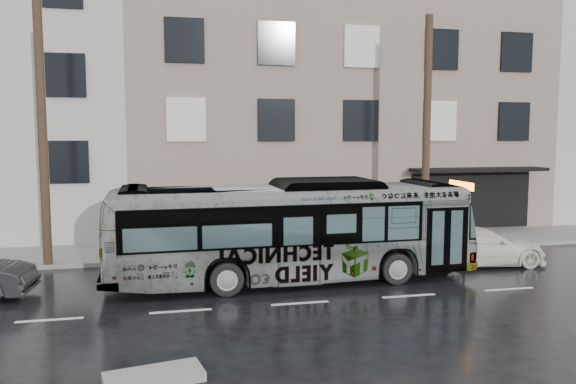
% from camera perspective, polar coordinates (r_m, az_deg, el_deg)
% --- Properties ---
extents(ground, '(120.00, 120.00, 0.00)m').
position_cam_1_polar(ground, '(17.94, -0.71, -8.95)').
color(ground, black).
rests_on(ground, ground).
extents(sidewalk, '(90.00, 3.60, 0.15)m').
position_cam_1_polar(sidewalk, '(22.62, -3.27, -5.66)').
color(sidewalk, gray).
rests_on(sidewalk, ground).
extents(building_taupe, '(20.00, 12.00, 11.00)m').
position_cam_1_polar(building_taupe, '(30.90, 3.55, 7.54)').
color(building_taupe, gray).
rests_on(building_taupe, ground).
extents(utility_pole_front, '(0.30, 0.30, 9.00)m').
position_cam_1_polar(utility_pole_front, '(22.64, 13.90, 5.85)').
color(utility_pole_front, '#423021').
rests_on(utility_pole_front, sidewalk).
extents(utility_pole_rear, '(0.30, 0.30, 9.00)m').
position_cam_1_polar(utility_pole_rear, '(20.66, -23.68, 5.55)').
color(utility_pole_rear, '#423021').
rests_on(utility_pole_rear, sidewalk).
extents(sign_post, '(0.06, 0.06, 2.40)m').
position_cam_1_polar(sign_post, '(23.37, 16.12, -2.33)').
color(sign_post, slate).
rests_on(sign_post, sidewalk).
extents(bus, '(11.50, 2.96, 3.19)m').
position_cam_1_polar(bus, '(17.52, 0.37, -3.97)').
color(bus, '#B2B2B2').
rests_on(bus, ground).
extents(white_sedan, '(4.73, 2.24, 1.33)m').
position_cam_1_polar(white_sedan, '(20.97, 18.86, -5.23)').
color(white_sedan, white).
rests_on(white_sedan, ground).
extents(slush_pile, '(1.92, 1.13, 0.18)m').
position_cam_1_polar(slush_pile, '(11.27, -13.47, -17.80)').
color(slush_pile, gray).
rests_on(slush_pile, ground).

